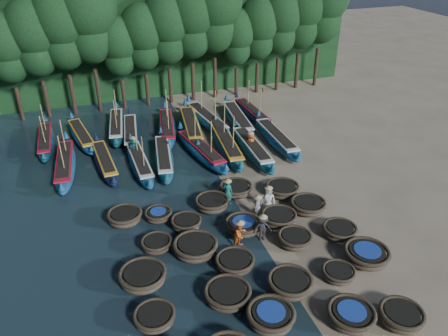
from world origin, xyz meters
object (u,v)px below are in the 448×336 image
object	(u,v)px
coracle_15	(157,244)
coracle_18	(279,217)
coracle_17	(243,225)
long_boat_10	(81,136)
long_boat_7	(252,148)
long_boat_9	(45,141)
coracle_8	(338,273)
long_boat_11	(117,126)
long_boat_6	(227,145)
long_boat_8	(276,138)
coracle_11	(195,247)
coracle_23	(236,189)
fisherman_6	(251,142)
coracle_19	(308,206)
fisherman_5	(134,147)
long_boat_17	(252,113)
coracle_4	(401,316)
long_boat_15	(207,119)
fisherman_1	(228,191)
coracle_9	(366,255)
coracle_24	(282,189)
long_boat_2	(105,161)
long_boat_5	(201,150)
long_boat_13	(167,127)
long_boat_1	(65,165)
fisherman_0	(268,199)
coracle_21	(158,215)
coracle_5	(155,317)
coracle_10	(143,276)
coracle_20	(125,217)
fisherman_2	(240,234)
coracle_16	(186,223)
coracle_22	(212,203)
fisherman_4	(258,206)
coracle_14	(340,231)
long_boat_3	(140,163)
fisherman_3	(263,227)
coracle_3	(351,315)
long_boat_4	(164,157)
long_boat_16	(238,119)
long_boat_12	(131,133)

from	to	relation	value
coracle_15	coracle_18	bearing A→B (deg)	0.18
coracle_17	long_boat_10	distance (m)	17.53
long_boat_7	long_boat_9	size ratio (longest dim) A/B	1.11
coracle_8	long_boat_11	bearing A→B (deg)	111.34
long_boat_6	long_boat_8	bearing A→B (deg)	4.30
coracle_11	coracle_17	size ratio (longest dim) A/B	1.26
coracle_23	fisherman_6	distance (m)	6.12
coracle_19	fisherman_5	distance (m)	14.13
long_boat_7	long_boat_17	bearing A→B (deg)	69.60
coracle_4	coracle_17	bearing A→B (deg)	116.39
long_boat_15	fisherman_1	bearing A→B (deg)	-108.50
coracle_9	coracle_23	bearing A→B (deg)	116.70
coracle_23	coracle_24	size ratio (longest dim) A/B	1.15
coracle_24	long_boat_11	distance (m)	16.33
fisherman_1	coracle_15	bearing A→B (deg)	70.60
long_boat_2	long_boat_5	distance (m)	7.18
coracle_11	coracle_19	distance (m)	7.89
coracle_23	long_boat_15	xyz separation A→B (m)	(1.46, 11.42, 0.17)
long_boat_13	long_boat_17	distance (m)	8.13
long_boat_1	fisherman_0	bearing A→B (deg)	-34.96
coracle_21	coracle_18	bearing A→B (deg)	-21.53
coracle_5	coracle_10	distance (m)	2.65
coracle_20	fisherman_2	size ratio (longest dim) A/B	1.33
coracle_21	long_boat_9	distance (m)	14.32
coracle_16	coracle_22	xyz separation A→B (m)	(2.03, 1.40, 0.06)
long_boat_1	long_boat_13	world-z (taller)	long_boat_1
long_boat_11	fisherman_4	bearing A→B (deg)	-59.65
long_boat_17	coracle_9	bearing A→B (deg)	-97.26
long_boat_15	coracle_9	bearing A→B (deg)	-89.78
coracle_14	fisherman_6	bearing A→B (deg)	94.63
coracle_10	coracle_17	world-z (taller)	coracle_10
long_boat_3	fisherman_3	distance (m)	11.64
coracle_5	coracle_11	xyz separation A→B (m)	(3.00, 3.92, 0.10)
coracle_8	fisherman_3	size ratio (longest dim) A/B	0.93
coracle_3	coracle_24	bearing A→B (deg)	80.94
long_boat_4	long_boat_11	distance (m)	7.32
coracle_20	fisherman_2	distance (m)	7.15
coracle_3	coracle_4	distance (m)	2.22
coracle_15	coracle_14	bearing A→B (deg)	-12.61
coracle_4	long_boat_16	size ratio (longest dim) A/B	0.26
coracle_16	fisherman_1	world-z (taller)	fisherman_1
long_boat_9	long_boat_17	distance (m)	17.87
coracle_14	fisherman_4	bearing A→B (deg)	139.24
coracle_17	fisherman_2	world-z (taller)	fisherman_2
coracle_19	long_boat_12	world-z (taller)	long_boat_12
coracle_18	coracle_17	bearing A→B (deg)	-178.97
coracle_18	long_boat_11	distance (m)	18.01
fisherman_4	long_boat_12	bearing A→B (deg)	62.05
coracle_15	long_boat_16	size ratio (longest dim) A/B	0.23
fisherman_0	coracle_14	bearing A→B (deg)	-27.64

